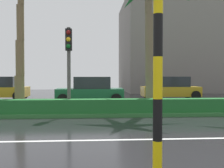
% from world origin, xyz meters
% --- Properties ---
extents(palm_tree_centre_right, '(4.45, 4.29, 6.87)m').
position_xyz_m(palm_tree_centre_right, '(8.49, 7.85, 5.43)').
color(palm_tree_centre_right, brown).
rests_on(palm_tree_centre_right, median_strip).
extents(traffic_signal_median_right, '(0.28, 0.43, 3.79)m').
position_xyz_m(traffic_signal_median_right, '(4.64, 6.72, 2.76)').
color(traffic_signal_median_right, '#4C4C47').
rests_on(traffic_signal_median_right, median_strip).
extents(traffic_signal_foreground, '(0.28, 0.43, 4.24)m').
position_xyz_m(traffic_signal_foreground, '(6.79, -1.05, 2.91)').
color(traffic_signal_foreground, yellow).
rests_on(traffic_signal_foreground, ground_plane).
extents(car_in_traffic_second, '(4.30, 2.02, 1.72)m').
position_xyz_m(car_in_traffic_second, '(5.56, 12.21, 0.83)').
color(car_in_traffic_second, '#195133').
rests_on(car_in_traffic_second, ground_plane).
extents(car_in_traffic_third, '(4.30, 2.02, 1.72)m').
position_xyz_m(car_in_traffic_third, '(11.64, 14.81, 0.83)').
color(car_in_traffic_third, '#B28C1E').
rests_on(car_in_traffic_third, ground_plane).
extents(building_far_right, '(20.10, 11.93, 10.45)m').
position_xyz_m(building_far_right, '(19.41, 26.85, 5.22)').
color(building_far_right, slate).
rests_on(building_far_right, ground_plane).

